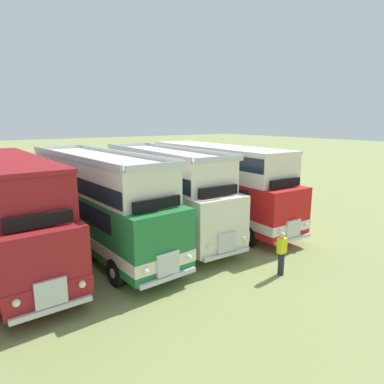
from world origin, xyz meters
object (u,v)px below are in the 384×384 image
(bus_eighth_in_row, at_px, (217,181))
(marshal_person, at_px, (282,253))
(bus_fifth_in_row, at_px, (11,207))
(bus_seventh_in_row, at_px, (164,190))
(bus_sixth_in_row, at_px, (97,199))

(bus_eighth_in_row, height_order, marshal_person, bus_eighth_in_row)
(bus_fifth_in_row, height_order, bus_seventh_in_row, bus_seventh_in_row)
(bus_seventh_in_row, distance_m, bus_eighth_in_row, 3.58)
(bus_fifth_in_row, xyz_separation_m, marshal_person, (8.23, -7.04, -1.59))
(bus_eighth_in_row, bearing_deg, bus_seventh_in_row, 179.71)
(bus_sixth_in_row, height_order, bus_eighth_in_row, bus_sixth_in_row)
(bus_eighth_in_row, relative_size, marshal_person, 6.48)
(bus_sixth_in_row, bearing_deg, bus_fifth_in_row, 179.31)
(bus_eighth_in_row, xyz_separation_m, marshal_person, (-2.50, -6.96, -1.59))
(bus_sixth_in_row, xyz_separation_m, marshal_person, (4.66, -7.00, -1.48))
(bus_fifth_in_row, relative_size, bus_eighth_in_row, 0.98)
(bus_fifth_in_row, height_order, bus_eighth_in_row, same)
(bus_fifth_in_row, bearing_deg, bus_eighth_in_row, -0.43)
(bus_seventh_in_row, bearing_deg, marshal_person, -81.29)
(bus_seventh_in_row, relative_size, marshal_person, 6.07)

